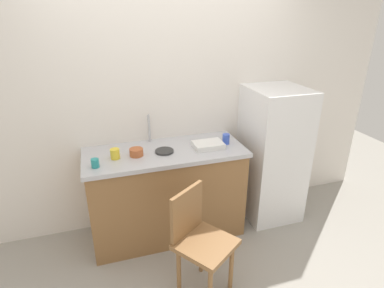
{
  "coord_description": "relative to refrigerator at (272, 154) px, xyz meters",
  "views": [
    {
      "loc": [
        -0.69,
        -2.0,
        2.14
      ],
      "look_at": [
        0.14,
        0.6,
        0.97
      ],
      "focal_mm": 29.72,
      "sensor_mm": 36.0,
      "label": 1
    }
  ],
  "objects": [
    {
      "name": "ground_plane",
      "position": [
        -1.05,
        -0.65,
        -0.71
      ],
      "size": [
        8.0,
        8.0,
        0.0
      ],
      "primitive_type": "plane",
      "color": "#9E998E"
    },
    {
      "name": "terracotta_bowl",
      "position": [
        -1.43,
        -0.04,
        0.24
      ],
      "size": [
        0.12,
        0.12,
        0.07
      ],
      "primitive_type": "cylinder",
      "color": "#B25B33",
      "rests_on": "countertop"
    },
    {
      "name": "cup_teal",
      "position": [
        -1.79,
        -0.16,
        0.25
      ],
      "size": [
        0.07,
        0.07,
        0.08
      ],
      "primitive_type": "cylinder",
      "color": "teal",
      "rests_on": "countertop"
    },
    {
      "name": "dish_tray",
      "position": [
        -0.75,
        -0.06,
        0.23
      ],
      "size": [
        0.28,
        0.2,
        0.05
      ],
      "primitive_type": "cube",
      "color": "white",
      "rests_on": "countertop"
    },
    {
      "name": "faucet",
      "position": [
        -1.25,
        0.25,
        0.35
      ],
      "size": [
        0.02,
        0.02,
        0.28
      ],
      "primitive_type": "cylinder",
      "color": "#B7B7BC",
      "rests_on": "countertop"
    },
    {
      "name": "back_wall",
      "position": [
        -1.05,
        0.35,
        0.59
      ],
      "size": [
        4.8,
        0.1,
        2.61
      ],
      "primitive_type": "cube",
      "color": "white",
      "rests_on": "ground_plane"
    },
    {
      "name": "cup_blue",
      "position": [
        -0.56,
        -0.03,
        0.26
      ],
      "size": [
        0.07,
        0.07,
        0.1
      ],
      "primitive_type": "cylinder",
      "color": "blue",
      "rests_on": "countertop"
    },
    {
      "name": "cup_yellow",
      "position": [
        -1.62,
        -0.04,
        0.25
      ],
      "size": [
        0.08,
        0.08,
        0.09
      ],
      "primitive_type": "cylinder",
      "color": "yellow",
      "rests_on": "countertop"
    },
    {
      "name": "hotplate",
      "position": [
        -1.17,
        -0.04,
        0.22
      ],
      "size": [
        0.17,
        0.17,
        0.02
      ],
      "primitive_type": "cylinder",
      "color": "#2D2D2D",
      "rests_on": "countertop"
    },
    {
      "name": "refrigerator",
      "position": [
        0.0,
        0.0,
        0.0
      ],
      "size": [
        0.56,
        0.6,
        1.42
      ],
      "primitive_type": "cube",
      "color": "white",
      "rests_on": "ground_plane"
    },
    {
      "name": "cabinet_base",
      "position": [
        -1.16,
        0.0,
        -0.27
      ],
      "size": [
        1.46,
        0.6,
        0.88
      ],
      "primitive_type": "cube",
      "color": "olive",
      "rests_on": "ground_plane"
    },
    {
      "name": "chair",
      "position": [
        -1.08,
        -0.79,
        -0.21
      ],
      "size": [
        0.56,
        0.56,
        0.89
      ],
      "rotation": [
        0.0,
        0.0,
        0.61
      ],
      "color": "olive",
      "rests_on": "ground_plane"
    },
    {
      "name": "countertop",
      "position": [
        -1.16,
        0.0,
        0.19
      ],
      "size": [
        1.5,
        0.64,
        0.04
      ],
      "primitive_type": "cube",
      "color": "#B7B7BC",
      "rests_on": "cabinet_base"
    }
  ]
}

